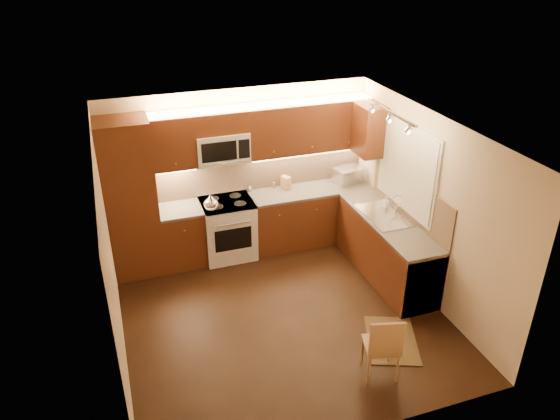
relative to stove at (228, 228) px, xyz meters
name	(u,v)px	position (x,y,z in m)	size (l,w,h in m)	color
floor	(283,315)	(0.30, -1.68, -0.46)	(4.00, 4.00, 0.01)	black
ceiling	(283,132)	(0.30, -1.68, 2.04)	(4.00, 4.00, 0.01)	beige
wall_back	(240,170)	(0.30, 0.32, 0.79)	(4.00, 0.01, 2.50)	beige
wall_front	(357,338)	(0.30, -3.67, 0.79)	(4.00, 0.01, 2.50)	beige
wall_left	(110,261)	(-1.70, -1.68, 0.79)	(0.01, 4.00, 2.50)	beige
wall_right	(427,207)	(2.30, -1.68, 0.79)	(0.01, 4.00, 2.50)	beige
pantry	(131,200)	(-1.35, 0.02, 0.69)	(0.70, 0.60, 2.30)	#45260E
base_cab_back_left	(182,237)	(-0.69, 0.02, -0.03)	(0.62, 0.60, 0.86)	#45260E
counter_back_left	(180,210)	(-0.69, 0.02, 0.42)	(0.62, 0.60, 0.04)	#3C3836
base_cab_back_right	(309,216)	(1.34, 0.02, -0.03)	(1.92, 0.60, 0.86)	#45260E
counter_back_right	(310,190)	(1.34, 0.02, 0.42)	(1.92, 0.60, 0.04)	#3C3836
base_cab_right	(386,249)	(2.00, -1.28, -0.03)	(0.60, 2.00, 0.86)	#45260E
counter_right	(389,222)	(2.00, -1.28, 0.42)	(0.60, 2.00, 0.04)	#3C3836
dishwasher	(412,276)	(2.00, -1.98, -0.03)	(0.58, 0.60, 0.84)	silver
backsplash_back	(262,170)	(0.65, 0.31, 0.74)	(3.30, 0.02, 0.60)	tan
backsplash_right	(410,198)	(2.29, -1.28, 0.74)	(0.02, 2.00, 0.60)	tan
upper_cab_back_left	(172,142)	(-0.69, 0.15, 1.42)	(0.62, 0.35, 0.75)	#45260E
upper_cab_back_right	(309,127)	(1.34, 0.15, 1.42)	(1.92, 0.35, 0.75)	#45260E
upper_cab_bridge	(220,122)	(0.00, 0.15, 1.63)	(0.76, 0.35, 0.31)	#45260E
upper_cab_right_corner	(369,130)	(2.12, -0.28, 1.42)	(0.35, 0.50, 0.75)	#45260E
stove	(228,228)	(0.00, 0.00, 0.00)	(0.76, 0.65, 0.92)	silver
microwave	(222,147)	(0.00, 0.14, 1.26)	(0.76, 0.38, 0.44)	silver
window_frame	(407,167)	(2.29, -1.12, 1.14)	(0.03, 1.44, 1.24)	silver
window_blinds	(406,167)	(2.27, -1.12, 1.14)	(0.02, 1.36, 1.16)	silver
sink	(385,211)	(2.00, -1.12, 0.52)	(0.52, 0.86, 0.15)	silver
faucet	(396,204)	(2.18, -1.12, 0.59)	(0.20, 0.04, 0.30)	silver
track_light_bar	(390,112)	(1.85, -1.27, 2.00)	(0.04, 1.20, 0.03)	silver
kettle	(211,202)	(-0.27, -0.19, 0.58)	(0.20, 0.20, 0.23)	silver
toaster_oven	(348,175)	(2.00, 0.08, 0.56)	(0.41, 0.31, 0.25)	silver
knife_block	(286,183)	(0.99, 0.17, 0.54)	(0.09, 0.15, 0.21)	#A17749
spice_jar_a	(251,189)	(0.44, 0.24, 0.49)	(0.04, 0.04, 0.10)	silver
spice_jar_b	(250,189)	(0.44, 0.26, 0.48)	(0.04, 0.04, 0.08)	olive
spice_jar_c	(250,189)	(0.44, 0.26, 0.48)	(0.05, 0.05, 0.08)	silver
spice_jar_d	(274,185)	(0.82, 0.25, 0.49)	(0.04, 0.04, 0.10)	olive
soap_bottle	(386,202)	(2.14, -0.90, 0.53)	(0.08, 0.08, 0.17)	silver
rug	(392,340)	(1.40, -2.58, -0.45)	(0.58, 0.88, 0.01)	black
dining_chair	(381,344)	(0.99, -3.00, -0.04)	(0.37, 0.37, 0.84)	#A17749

